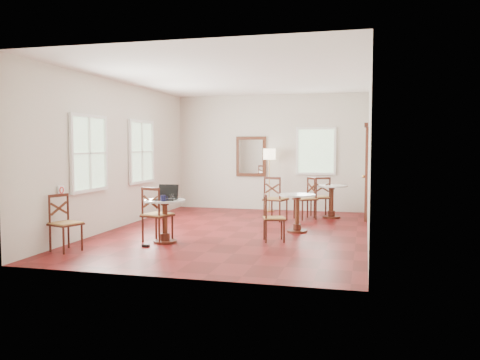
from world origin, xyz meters
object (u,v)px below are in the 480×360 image
at_px(chair_near_a, 157,215).
at_px(mouse, 164,199).
at_px(chair_near_b, 65,223).
at_px(power_adapter, 146,246).
at_px(chair_mid_a, 275,199).
at_px(chair_back_a, 320,197).
at_px(water_glass, 172,197).
at_px(laptop, 167,196).
at_px(cafe_table_mid, 297,209).
at_px(chair_mid_b, 273,218).
at_px(cafe_table_back, 332,198).
at_px(navy_mug, 163,198).
at_px(floor_lamp, 269,158).
at_px(cafe_table_near, 165,216).
at_px(chair_back_b, 306,198).

xyz_separation_m(chair_near_a, mouse, (0.16, -0.06, 0.29)).
height_order(chair_near_b, power_adapter, chair_near_b).
bearing_deg(chair_mid_a, chair_back_a, -122.21).
bearing_deg(chair_back_a, chair_mid_a, 23.85).
bearing_deg(water_glass, laptop, 139.09).
relative_size(cafe_table_mid, laptop, 1.99).
distance_m(chair_mid_b, water_glass, 1.81).
distance_m(cafe_table_back, navy_mug, 4.70).
height_order(chair_near_a, floor_lamp, floor_lamp).
xyz_separation_m(cafe_table_back, chair_near_b, (-3.90, -4.76, -0.02)).
bearing_deg(water_glass, cafe_table_near, 154.56).
relative_size(chair_near_a, laptop, 2.60).
relative_size(chair_back_a, navy_mug, 7.35).
relative_size(chair_back_a, chair_back_b, 1.00).
bearing_deg(chair_mid_b, chair_near_a, 88.69).
height_order(chair_back_a, water_glass, chair_back_a).
bearing_deg(chair_near_a, chair_mid_b, -149.00).
height_order(chair_near_b, chair_mid_a, chair_mid_a).
relative_size(chair_mid_b, water_glass, 7.38).
height_order(chair_mid_b, chair_back_b, chair_back_b).
relative_size(floor_lamp, power_adapter, 14.00).
relative_size(chair_near_a, water_glass, 8.57).
xyz_separation_m(cafe_table_back, chair_mid_b, (-0.82, -3.14, -0.06)).
bearing_deg(chair_back_b, mouse, -69.61).
xyz_separation_m(cafe_table_mid, cafe_table_back, (0.52, 2.10, 0.01)).
bearing_deg(chair_mid_b, cafe_table_mid, -32.95).
height_order(chair_back_b, navy_mug, chair_back_b).
height_order(cafe_table_mid, power_adapter, cafe_table_mid).
distance_m(chair_mid_a, chair_back_a, 1.27).
bearing_deg(chair_back_a, chair_mid_b, 61.60).
xyz_separation_m(chair_back_a, chair_back_b, (-0.29, -0.40, -0.00)).
bearing_deg(mouse, chair_back_b, 71.45).
bearing_deg(chair_back_b, floor_lamp, -174.18).
bearing_deg(cafe_table_back, laptop, -125.09).
distance_m(chair_near_a, chair_near_b, 1.54).
xyz_separation_m(chair_near_b, mouse, (1.28, 1.00, 0.32)).
relative_size(cafe_table_back, chair_near_b, 0.84).
xyz_separation_m(chair_mid_b, floor_lamp, (-0.82, 3.92, 0.95)).
bearing_deg(floor_lamp, chair_mid_a, -74.32).
height_order(chair_near_a, chair_back_a, chair_near_a).
xyz_separation_m(chair_near_a, chair_near_b, (-1.12, -1.06, -0.03)).
bearing_deg(water_glass, chair_mid_a, 67.39).
height_order(cafe_table_mid, chair_mid_b, chair_mid_b).
distance_m(cafe_table_near, chair_back_b, 3.98).
xyz_separation_m(floor_lamp, laptop, (-0.96, -4.46, -0.55)).
relative_size(cafe_table_near, power_adapter, 6.54).
height_order(chair_near_a, power_adapter, chair_near_a).
xyz_separation_m(cafe_table_mid, chair_mid_b, (-0.29, -1.04, -0.04)).
bearing_deg(chair_mid_b, chair_mid_a, -8.01).
bearing_deg(chair_back_a, power_adapter, 40.71).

